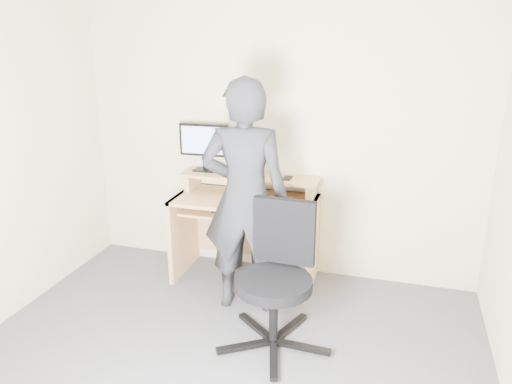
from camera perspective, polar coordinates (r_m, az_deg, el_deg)
The scene contains 12 objects.
back_wall at distance 4.31m, azimuth 2.44°, elevation 6.60°, with size 3.50×0.02×2.50m, color beige.
desk at distance 4.36m, azimuth -0.94°, elevation -2.90°, with size 1.20×0.60×0.91m.
monitor at distance 4.40m, azimuth -5.95°, elevation 5.60°, with size 0.44×0.12×0.42m.
external_drive at distance 4.33m, azimuth -2.18°, elevation 3.37°, with size 0.07×0.13×0.20m, color black.
travel_mug at distance 4.25m, azimuth 0.12°, elevation 2.92°, with size 0.08×0.08×0.17m, color silver.
smartphone at distance 4.21m, azimuth 3.59°, elevation 1.59°, with size 0.07×0.13×0.01m, color black.
charger at distance 4.28m, azimuth -3.03°, elevation 2.05°, with size 0.04×0.04×0.04m, color black.
headphones at distance 4.40m, azimuth -1.73°, elevation 2.40°, with size 0.16×0.16×0.02m, color silver.
keyboard at distance 4.17m, azimuth -1.79°, elevation -2.16°, with size 0.46×0.18×0.03m, color black.
mouse at distance 4.06m, azimuth 1.68°, elevation -1.21°, with size 0.10×0.06×0.04m, color black.
office_chair at distance 3.44m, azimuth 2.46°, elevation -9.09°, with size 0.76×0.79×0.99m.
person at distance 3.75m, azimuth -1.27°, elevation -0.69°, with size 0.66×0.43×1.81m, color black.
Camera 1 is at (1.01, -2.35, 2.11)m, focal length 35.00 mm.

